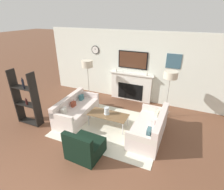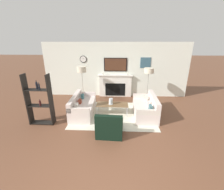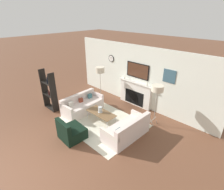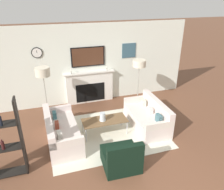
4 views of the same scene
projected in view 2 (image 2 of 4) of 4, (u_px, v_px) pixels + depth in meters
name	position (u px, v px, depth m)	size (l,w,h in m)	color
ground_plane	(108.00, 177.00, 3.17)	(60.00, 60.00, 0.00)	brown
fireplace_wall	(115.00, 73.00, 7.56)	(7.23, 0.28, 2.70)	silver
area_rug	(114.00, 114.00, 5.92)	(3.09, 2.39, 0.01)	beige
couch_left	(82.00, 107.00, 5.88)	(0.85, 1.79, 0.75)	beige
couch_right	(146.00, 108.00, 5.77)	(0.84, 1.69, 0.78)	beige
armchair	(110.00, 127.00, 4.56)	(0.82, 0.79, 0.78)	black
coffee_table	(112.00, 105.00, 5.79)	(1.22, 0.54, 0.43)	brown
hurricane_candle	(111.00, 102.00, 5.76)	(0.18, 0.18, 0.23)	silver
floor_lamp_left	(82.00, 70.00, 6.72)	(0.41, 0.41, 1.67)	#9E998E
floor_lamp_right	(149.00, 71.00, 6.59)	(0.43, 0.43, 1.63)	#9E998E
shelf_unit	(39.00, 101.00, 4.99)	(0.83, 0.28, 1.75)	black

